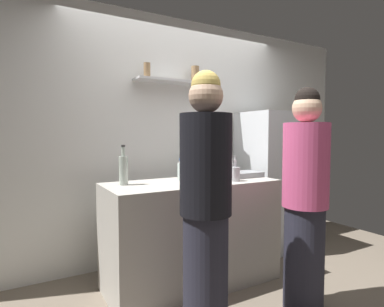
{
  "coord_description": "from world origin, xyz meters",
  "views": [
    {
      "loc": [
        -1.62,
        -1.92,
        1.35
      ],
      "look_at": [
        -0.23,
        0.52,
        1.18
      ],
      "focal_mm": 29.7,
      "sensor_mm": 36.0,
      "label": 1
    }
  ],
  "objects_px": {
    "wine_bottle_green_glass": "(210,165)",
    "person_pink_top": "(305,201)",
    "water_bottle_plastic": "(182,171)",
    "baking_pan": "(243,174)",
    "person_blonde": "(206,207)",
    "utensil_holder": "(234,174)",
    "refrigerator": "(268,181)",
    "wine_bottle_pale_glass": "(123,169)"
  },
  "relations": [
    {
      "from": "refrigerator",
      "to": "baking_pan",
      "type": "relative_size",
      "value": 4.72
    },
    {
      "from": "person_blonde",
      "to": "utensil_holder",
      "type": "bearing_deg",
      "value": 114.66
    },
    {
      "from": "baking_pan",
      "to": "water_bottle_plastic",
      "type": "bearing_deg",
      "value": 172.97
    },
    {
      "from": "water_bottle_plastic",
      "to": "baking_pan",
      "type": "bearing_deg",
      "value": -7.03
    },
    {
      "from": "wine_bottle_green_glass",
      "to": "person_pink_top",
      "type": "bearing_deg",
      "value": -73.89
    },
    {
      "from": "wine_bottle_pale_glass",
      "to": "person_blonde",
      "type": "relative_size",
      "value": 0.19
    },
    {
      "from": "person_blonde",
      "to": "wine_bottle_pale_glass",
      "type": "bearing_deg",
      "value": -175.81
    },
    {
      "from": "baking_pan",
      "to": "person_pink_top",
      "type": "distance_m",
      "value": 0.82
    },
    {
      "from": "baking_pan",
      "to": "water_bottle_plastic",
      "type": "xyz_separation_m",
      "value": [
        -0.64,
        0.08,
        0.06
      ]
    },
    {
      "from": "person_pink_top",
      "to": "person_blonde",
      "type": "xyz_separation_m",
      "value": [
        -0.83,
        0.09,
        0.03
      ]
    },
    {
      "from": "baking_pan",
      "to": "person_pink_top",
      "type": "height_order",
      "value": "person_pink_top"
    },
    {
      "from": "water_bottle_plastic",
      "to": "person_blonde",
      "type": "distance_m",
      "value": 0.85
    },
    {
      "from": "water_bottle_plastic",
      "to": "wine_bottle_green_glass",
      "type": "bearing_deg",
      "value": 4.35
    },
    {
      "from": "refrigerator",
      "to": "wine_bottle_pale_glass",
      "type": "relative_size",
      "value": 4.82
    },
    {
      "from": "wine_bottle_green_glass",
      "to": "water_bottle_plastic",
      "type": "xyz_separation_m",
      "value": [
        -0.32,
        -0.02,
        -0.04
      ]
    },
    {
      "from": "person_pink_top",
      "to": "wine_bottle_green_glass",
      "type": "bearing_deg",
      "value": 134.6
    },
    {
      "from": "wine_bottle_green_glass",
      "to": "person_blonde",
      "type": "distance_m",
      "value": 1.02
    },
    {
      "from": "utensil_holder",
      "to": "water_bottle_plastic",
      "type": "bearing_deg",
      "value": 146.62
    },
    {
      "from": "wine_bottle_pale_glass",
      "to": "person_blonde",
      "type": "height_order",
      "value": "person_blonde"
    },
    {
      "from": "person_pink_top",
      "to": "wine_bottle_pale_glass",
      "type": "bearing_deg",
      "value": 169.61
    },
    {
      "from": "wine_bottle_green_glass",
      "to": "refrigerator",
      "type": "bearing_deg",
      "value": 12.19
    },
    {
      "from": "baking_pan",
      "to": "wine_bottle_pale_glass",
      "type": "height_order",
      "value": "wine_bottle_pale_glass"
    },
    {
      "from": "water_bottle_plastic",
      "to": "person_blonde",
      "type": "height_order",
      "value": "person_blonde"
    },
    {
      "from": "wine_bottle_pale_glass",
      "to": "utensil_holder",
      "type": "bearing_deg",
      "value": -16.32
    },
    {
      "from": "refrigerator",
      "to": "water_bottle_plastic",
      "type": "distance_m",
      "value": 1.31
    },
    {
      "from": "utensil_holder",
      "to": "baking_pan",
      "type": "bearing_deg",
      "value": 36.24
    },
    {
      "from": "refrigerator",
      "to": "person_blonde",
      "type": "distance_m",
      "value": 1.84
    },
    {
      "from": "baking_pan",
      "to": "water_bottle_plastic",
      "type": "distance_m",
      "value": 0.65
    },
    {
      "from": "refrigerator",
      "to": "wine_bottle_green_glass",
      "type": "distance_m",
      "value": 1.0
    },
    {
      "from": "wine_bottle_green_glass",
      "to": "person_blonde",
      "type": "bearing_deg",
      "value": -124.46
    },
    {
      "from": "water_bottle_plastic",
      "to": "person_blonde",
      "type": "bearing_deg",
      "value": -107.16
    },
    {
      "from": "wine_bottle_green_glass",
      "to": "person_pink_top",
      "type": "distance_m",
      "value": 0.98
    },
    {
      "from": "baking_pan",
      "to": "person_blonde",
      "type": "xyz_separation_m",
      "value": [
        -0.89,
        -0.72,
        -0.08
      ]
    },
    {
      "from": "baking_pan",
      "to": "person_blonde",
      "type": "height_order",
      "value": "person_blonde"
    },
    {
      "from": "utensil_holder",
      "to": "person_pink_top",
      "type": "xyz_separation_m",
      "value": [
        0.19,
        -0.63,
        -0.15
      ]
    },
    {
      "from": "water_bottle_plastic",
      "to": "person_pink_top",
      "type": "bearing_deg",
      "value": -56.79
    },
    {
      "from": "refrigerator",
      "to": "person_blonde",
      "type": "xyz_separation_m",
      "value": [
        -1.52,
        -1.03,
        0.07
      ]
    },
    {
      "from": "person_pink_top",
      "to": "person_blonde",
      "type": "height_order",
      "value": "person_blonde"
    },
    {
      "from": "refrigerator",
      "to": "wine_bottle_green_glass",
      "type": "bearing_deg",
      "value": -167.81
    },
    {
      "from": "baking_pan",
      "to": "person_blonde",
      "type": "distance_m",
      "value": 1.15
    },
    {
      "from": "refrigerator",
      "to": "wine_bottle_pale_glass",
      "type": "height_order",
      "value": "refrigerator"
    },
    {
      "from": "wine_bottle_green_glass",
      "to": "water_bottle_plastic",
      "type": "bearing_deg",
      "value": -175.65
    }
  ]
}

